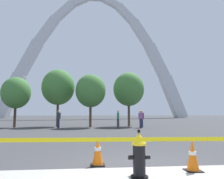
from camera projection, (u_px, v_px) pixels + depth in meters
ground_plane at (132, 166)px, 5.45m from camera, size 240.00×240.00×0.00m
fire_hydrant at (139, 155)px, 4.52m from camera, size 0.46×0.48×0.99m
caution_tape_barrier at (114, 150)px, 4.15m from camera, size 5.50×0.32×0.91m
traffic_cone_by_hydrant at (193, 156)px, 5.02m from camera, size 0.36×0.36×0.73m
traffic_cone_mid_sidewalk at (98, 151)px, 5.58m from camera, size 0.36×0.36×0.73m
monument_arch at (95, 61)px, 61.21m from camera, size 52.51×3.00×36.34m
tree_far_left at (16, 93)px, 20.65m from camera, size 2.73×2.73×4.79m
tree_left_mid at (58, 87)px, 22.25m from camera, size 3.33×3.33×5.84m
tree_center_left at (91, 91)px, 21.03m from camera, size 2.93×2.93×5.12m
tree_center_right at (129, 89)px, 22.45m from camera, size 3.18×3.18×5.57m
pedestrian_walking_left at (58, 119)px, 19.18m from camera, size 0.39×0.31×1.59m
pedestrian_standing_center at (118, 119)px, 19.03m from camera, size 0.24×0.36×1.59m
pedestrian_walking_right at (141, 119)px, 19.38m from camera, size 0.37×0.26×1.59m
pedestrian_near_trees at (142, 119)px, 20.36m from camera, size 0.36×0.24×1.59m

